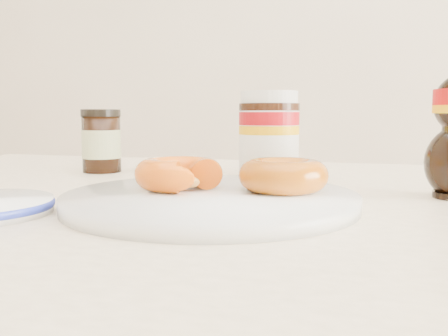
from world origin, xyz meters
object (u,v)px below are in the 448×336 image
(plate, at_px, (211,199))
(dark_jar, at_px, (101,142))
(dining_table, at_px, (257,270))
(nutella_jar, at_px, (269,131))
(donut_bitten, at_px, (179,174))
(donut_whole, at_px, (283,175))

(plate, height_order, dark_jar, dark_jar)
(dining_table, xyz_separation_m, dark_jar, (-0.30, 0.18, 0.13))
(dining_table, relative_size, plate, 4.67)
(plate, distance_m, dark_jar, 0.37)
(dining_table, distance_m, nutella_jar, 0.25)
(plate, bearing_deg, nutella_jar, 88.03)
(donut_bitten, bearing_deg, donut_whole, 0.02)
(dining_table, distance_m, plate, 0.12)
(dining_table, height_order, donut_bitten, donut_bitten)
(donut_whole, distance_m, dark_jar, 0.40)
(plate, distance_m, donut_bitten, 0.05)
(dining_table, bearing_deg, donut_whole, -45.50)
(donut_bitten, xyz_separation_m, dark_jar, (-0.23, 0.23, 0.02))
(nutella_jar, relative_size, dark_jar, 1.26)
(donut_whole, distance_m, nutella_jar, 0.25)
(nutella_jar, xyz_separation_m, dark_jar, (-0.28, -0.02, -0.02))
(plate, relative_size, donut_bitten, 3.17)
(dining_table, relative_size, donut_bitten, 14.83)
(plate, height_order, donut_bitten, donut_bitten)
(donut_bitten, relative_size, dark_jar, 0.92)
(dark_jar, bearing_deg, nutella_jar, 3.61)
(nutella_jar, bearing_deg, donut_bitten, -101.06)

